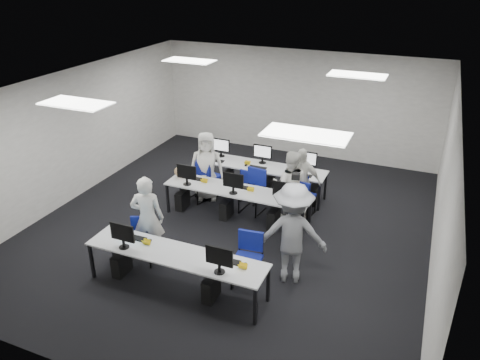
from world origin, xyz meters
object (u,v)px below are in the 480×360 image
at_px(chair_7, 303,203).
at_px(student_0, 148,218).
at_px(chair_6, 252,191).
at_px(student_2, 207,166).
at_px(chair_0, 142,249).
at_px(chair_5, 208,184).
at_px(photographer, 292,234).
at_px(desk_mid, 237,192).
at_px(chair_1, 247,269).
at_px(chair_3, 253,199).
at_px(chair_2, 198,188).
at_px(chair_4, 298,205).
at_px(student_3, 300,181).
at_px(desk_front, 176,256).
at_px(student_1, 290,185).

bearing_deg(chair_7, student_0, -121.24).
relative_size(chair_6, student_0, 0.49).
bearing_deg(student_2, chair_7, -18.47).
height_order(chair_0, chair_5, chair_5).
bearing_deg(photographer, desk_mid, -56.60).
height_order(chair_0, chair_1, chair_1).
bearing_deg(desk_mid, chair_0, -115.70).
distance_m(chair_3, chair_7, 1.14).
distance_m(chair_2, chair_5, 0.29).
bearing_deg(chair_4, desk_mid, -170.04).
height_order(chair_4, student_3, student_3).
bearing_deg(photographer, chair_3, -67.59).
relative_size(desk_front, chair_1, 3.36).
bearing_deg(student_2, chair_1, -72.63).
height_order(chair_6, photographer, photographer).
xyz_separation_m(chair_0, photographer, (2.73, 0.57, 0.66)).
height_order(chair_0, chair_3, chair_3).
relative_size(chair_4, student_0, 0.54).
height_order(desk_mid, photographer, photographer).
bearing_deg(photographer, student_2, -53.38).
relative_size(desk_mid, student_3, 2.08).
distance_m(student_0, photographer, 2.70).
bearing_deg(student_2, photographer, -60.03).
bearing_deg(chair_5, chair_1, -40.98).
height_order(desk_front, chair_4, chair_4).
bearing_deg(desk_front, chair_1, 30.45).
xyz_separation_m(chair_4, student_1, (-0.17, -0.12, 0.50)).
bearing_deg(chair_2, student_0, -67.31).
height_order(student_0, photographer, photographer).
bearing_deg(chair_6, chair_7, 5.14).
xyz_separation_m(desk_mid, photographer, (1.71, -1.56, 0.25)).
distance_m(chair_6, photographer, 3.12).
height_order(chair_7, student_3, student_3).
relative_size(desk_mid, chair_0, 3.71).
distance_m(chair_1, chair_3, 2.64).
relative_size(chair_3, chair_4, 1.08).
xyz_separation_m(desk_front, desk_mid, (0.00, 2.60, 0.00)).
bearing_deg(chair_5, chair_3, -1.49).
relative_size(chair_3, photographer, 0.52).
bearing_deg(desk_mid, chair_1, -62.05).
relative_size(chair_3, chair_5, 1.00).
bearing_deg(student_0, chair_7, -148.50).
relative_size(desk_front, chair_3, 3.28).
relative_size(desk_front, student_0, 1.90).
bearing_deg(chair_3, chair_2, -175.00).
xyz_separation_m(student_0, student_2, (-0.09, 2.63, -0.02)).
relative_size(chair_3, chair_7, 1.11).
bearing_deg(student_1, chair_6, -31.16).
bearing_deg(chair_0, chair_1, -17.68).
distance_m(chair_2, chair_4, 2.43).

